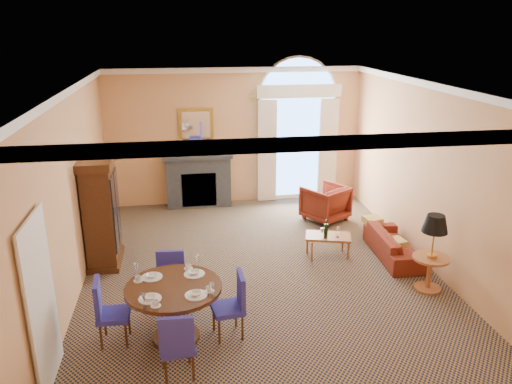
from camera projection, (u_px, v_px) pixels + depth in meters
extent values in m
plane|color=#131A3D|center=(260.00, 271.00, 8.76)|extent=(7.50, 7.50, 0.00)
cube|color=#E3A66C|center=(235.00, 137.00, 11.76)|extent=(6.00, 0.04, 3.20)
cube|color=#E3A66C|center=(72.00, 193.00, 7.81)|extent=(0.04, 7.50, 3.20)
cube|color=#E3A66C|center=(430.00, 176.00, 8.68)|extent=(0.04, 7.50, 3.20)
cube|color=white|center=(261.00, 86.00, 7.74)|extent=(6.00, 7.50, 0.04)
cube|color=white|center=(261.00, 90.00, 7.76)|extent=(6.00, 7.50, 0.12)
cube|color=white|center=(41.00, 306.00, 5.75)|extent=(0.08, 0.90, 2.06)
cube|color=#3E4349|center=(198.00, 181.00, 11.76)|extent=(1.50, 0.40, 1.20)
cube|color=#3E4349|center=(198.00, 155.00, 11.53)|extent=(1.60, 0.46, 0.08)
cube|color=gold|center=(196.00, 130.00, 11.54)|extent=(0.80, 0.04, 1.00)
cube|color=white|center=(196.00, 130.00, 11.52)|extent=(0.64, 0.02, 0.84)
cube|color=white|center=(297.00, 149.00, 12.07)|extent=(1.90, 0.04, 2.50)
cube|color=#81A3D8|center=(297.00, 149.00, 12.06)|extent=(1.70, 0.02, 2.30)
cylinder|color=white|center=(298.00, 97.00, 11.67)|extent=(1.90, 0.04, 1.90)
cube|color=beige|center=(267.00, 151.00, 11.85)|extent=(0.45, 0.06, 2.45)
cube|color=beige|center=(328.00, 149.00, 12.07)|extent=(0.45, 0.06, 2.45)
cube|color=beige|center=(299.00, 91.00, 11.51)|extent=(2.00, 0.08, 0.30)
cube|color=#381D0C|center=(102.00, 216.00, 8.81)|extent=(0.50, 0.91, 1.81)
cube|color=#381D0C|center=(96.00, 162.00, 8.50)|extent=(0.56, 1.00, 0.14)
cube|color=#381D0C|center=(106.00, 260.00, 9.08)|extent=(0.56, 1.00, 0.09)
cylinder|color=#381D0C|center=(173.00, 288.00, 6.62)|extent=(1.29, 1.29, 0.05)
cylinder|color=#381D0C|center=(175.00, 315.00, 6.75)|extent=(0.17, 0.17, 0.76)
cylinder|color=#381D0C|center=(176.00, 336.00, 6.86)|extent=(0.65, 0.65, 0.06)
cylinder|color=white|center=(194.00, 274.00, 6.92)|extent=(0.29, 0.29, 0.01)
imported|color=white|center=(194.00, 272.00, 6.92)|extent=(0.15, 0.15, 0.04)
imported|color=white|center=(188.00, 266.00, 7.07)|extent=(0.09, 0.09, 0.07)
cylinder|color=white|center=(152.00, 277.00, 6.84)|extent=(0.29, 0.29, 0.01)
imported|color=white|center=(152.00, 275.00, 6.83)|extent=(0.15, 0.15, 0.04)
imported|color=white|center=(138.00, 278.00, 6.73)|extent=(0.09, 0.09, 0.07)
cylinder|color=white|center=(150.00, 299.00, 6.30)|extent=(0.29, 0.29, 0.01)
imported|color=white|center=(150.00, 297.00, 6.29)|extent=(0.15, 0.15, 0.04)
imported|color=white|center=(156.00, 303.00, 6.13)|extent=(0.09, 0.09, 0.07)
cylinder|color=white|center=(196.00, 295.00, 6.38)|extent=(0.29, 0.29, 0.01)
imported|color=white|center=(196.00, 293.00, 6.37)|extent=(0.15, 0.15, 0.04)
imported|color=white|center=(209.00, 288.00, 6.47)|extent=(0.09, 0.09, 0.07)
cube|color=#2B2799|center=(172.00, 288.00, 7.36)|extent=(0.43, 0.43, 0.07)
cube|color=#2B2799|center=(171.00, 266.00, 7.45)|extent=(0.42, 0.09, 0.50)
cylinder|color=#381D0C|center=(184.00, 295.00, 7.60)|extent=(0.03, 0.03, 0.38)
cylinder|color=#381D0C|center=(163.00, 297.00, 7.57)|extent=(0.03, 0.03, 0.38)
cylinder|color=#381D0C|center=(184.00, 307.00, 7.30)|extent=(0.03, 0.03, 0.38)
cylinder|color=#381D0C|center=(161.00, 308.00, 7.26)|extent=(0.03, 0.03, 0.38)
cube|color=#2B2799|center=(177.00, 346.00, 6.03)|extent=(0.46, 0.46, 0.07)
cube|color=#2B2799|center=(177.00, 336.00, 5.77)|extent=(0.42, 0.08, 0.50)
cylinder|color=#381D0C|center=(166.00, 373.00, 5.91)|extent=(0.03, 0.03, 0.38)
cylinder|color=#381D0C|center=(193.00, 368.00, 6.00)|extent=(0.03, 0.03, 0.38)
cylinder|color=#381D0C|center=(163.00, 356.00, 6.21)|extent=(0.03, 0.03, 0.38)
cylinder|color=#381D0C|center=(189.00, 352.00, 6.29)|extent=(0.03, 0.03, 0.38)
cube|color=#2B2799|center=(228.00, 309.00, 6.82)|extent=(0.48, 0.48, 0.07)
cube|color=#2B2799|center=(241.00, 290.00, 6.76)|extent=(0.08, 0.42, 0.50)
cylinder|color=#381D0C|center=(242.00, 327.00, 6.80)|extent=(0.03, 0.03, 0.38)
cylinder|color=#381D0C|center=(236.00, 315.00, 7.09)|extent=(0.03, 0.03, 0.38)
cylinder|color=#381D0C|center=(219.00, 332.00, 6.70)|extent=(0.03, 0.03, 0.38)
cylinder|color=#381D0C|center=(214.00, 319.00, 6.99)|extent=(0.03, 0.03, 0.38)
cube|color=#2B2799|center=(114.00, 315.00, 6.68)|extent=(0.43, 0.43, 0.07)
cube|color=#2B2799|center=(97.00, 298.00, 6.58)|extent=(0.09, 0.42, 0.50)
cylinder|color=#381D0C|center=(105.00, 324.00, 6.88)|extent=(0.03, 0.03, 0.38)
cylinder|color=#381D0C|center=(101.00, 337.00, 6.58)|extent=(0.03, 0.03, 0.38)
cylinder|color=#381D0C|center=(129.00, 322.00, 6.92)|extent=(0.03, 0.03, 0.38)
cylinder|color=#381D0C|center=(126.00, 336.00, 6.61)|extent=(0.03, 0.03, 0.38)
imported|color=maroon|center=(394.00, 244.00, 9.24)|extent=(0.72, 1.69, 0.49)
imported|color=maroon|center=(325.00, 203.00, 10.96)|extent=(1.16, 1.17, 0.78)
cube|color=#AF6334|center=(328.00, 237.00, 9.21)|extent=(0.91, 0.66, 0.05)
cylinder|color=#AF6334|center=(312.00, 252.00, 9.07)|extent=(0.04, 0.04, 0.36)
cylinder|color=#AF6334|center=(348.00, 249.00, 9.17)|extent=(0.04, 0.04, 0.36)
cylinder|color=#AF6334|center=(307.00, 244.00, 9.38)|extent=(0.04, 0.04, 0.36)
cylinder|color=#AF6334|center=(343.00, 242.00, 9.48)|extent=(0.04, 0.04, 0.36)
cylinder|color=#AF6334|center=(431.00, 258.00, 7.98)|extent=(0.58, 0.58, 0.04)
cylinder|color=#AF6334|center=(429.00, 274.00, 8.07)|extent=(0.08, 0.08, 0.54)
cylinder|color=#AF6334|center=(427.00, 288.00, 8.15)|extent=(0.43, 0.43, 0.04)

